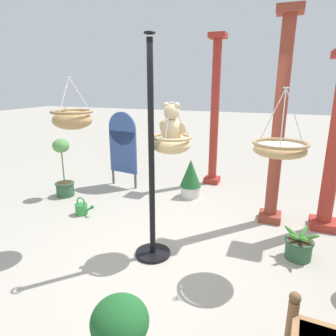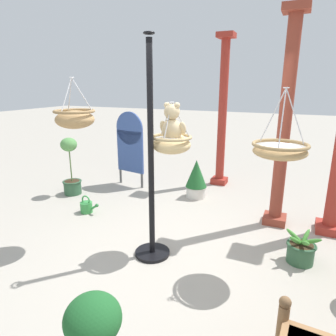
{
  "view_description": "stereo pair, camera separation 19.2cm",
  "coord_description": "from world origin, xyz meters",
  "views": [
    {
      "loc": [
        1.27,
        -3.21,
        2.09
      ],
      "look_at": [
        0.01,
        0.04,
        1.11
      ],
      "focal_mm": 32.06,
      "sensor_mm": 36.0,
      "label": 1
    },
    {
      "loc": [
        1.45,
        -3.14,
        2.09
      ],
      "look_at": [
        0.01,
        0.04,
        1.11
      ],
      "focal_mm": 32.06,
      "sensor_mm": 36.0,
      "label": 2
    }
  ],
  "objects": [
    {
      "name": "potted_plant_bushy_green",
      "position": [
        1.59,
        0.44,
        0.16
      ],
      "size": [
        0.43,
        0.41,
        0.4
      ],
      "color": "#2D5638",
      "rests_on": "ground"
    },
    {
      "name": "display_pole_central",
      "position": [
        -0.12,
        -0.14,
        0.83
      ],
      "size": [
        0.44,
        0.44,
        2.61
      ],
      "color": "black",
      "rests_on": "ground"
    },
    {
      "name": "hanging_basket_left_high",
      "position": [
        -1.13,
        -0.23,
        1.68
      ],
      "size": [
        0.5,
        0.5,
        0.61
      ],
      "color": "#A37F51"
    },
    {
      "name": "greenhouse_pillar_left",
      "position": [
        -0.09,
        2.96,
        1.47
      ],
      "size": [
        0.33,
        0.33,
        3.03
      ],
      "color": "#9E2D23",
      "rests_on": "ground"
    },
    {
      "name": "hanging_basket_with_teddy",
      "position": [
        0.03,
        0.11,
        1.4
      ],
      "size": [
        0.5,
        0.5,
        0.61
      ],
      "color": "tan"
    },
    {
      "name": "ground_plane",
      "position": [
        0.0,
        0.0,
        0.0
      ],
      "size": [
        40.0,
        40.0,
        0.0
      ],
      "primitive_type": "plane",
      "color": "#A8A093"
    },
    {
      "name": "watering_can",
      "position": [
        -1.71,
        0.54,
        0.1
      ],
      "size": [
        0.35,
        0.2,
        0.3
      ],
      "color": "#338C3F",
      "rests_on": "ground"
    },
    {
      "name": "teddy_bear",
      "position": [
        0.03,
        0.13,
        1.61
      ],
      "size": [
        0.33,
        0.3,
        0.48
      ],
      "color": "#D1B789"
    },
    {
      "name": "potted_plant_conical_shrub",
      "position": [
        -0.28,
        1.97,
        0.37
      ],
      "size": [
        0.4,
        0.4,
        0.73
      ],
      "color": "beige",
      "rests_on": "ground"
    },
    {
      "name": "display_sign_board",
      "position": [
        -1.77,
        2.07,
        0.92
      ],
      "size": [
        0.67,
        0.15,
        1.55
      ],
      "color": "#334C8C",
      "rests_on": "ground"
    },
    {
      "name": "potted_plant_tall_leafy",
      "position": [
        -2.54,
        1.14,
        0.49
      ],
      "size": [
        0.36,
        0.36,
        1.12
      ],
      "color": "#2D5638",
      "rests_on": "ground"
    },
    {
      "name": "hanging_basket_right_low",
      "position": [
        1.26,
        0.1,
        1.43
      ],
      "size": [
        0.57,
        0.57,
        0.72
      ],
      "color": "tan"
    },
    {
      "name": "greenhouse_pillar_far_back",
      "position": [
        1.2,
        1.44,
        1.49
      ],
      "size": [
        0.35,
        0.35,
        3.08
      ],
      "color": "brown",
      "rests_on": "ground"
    }
  ]
}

